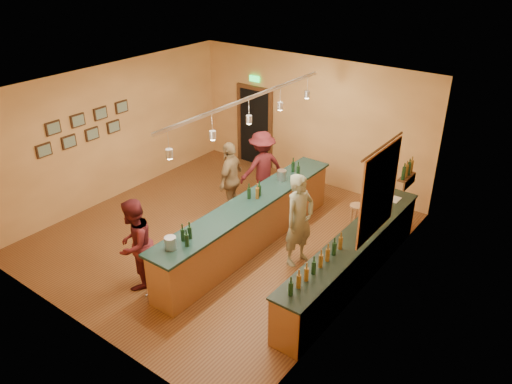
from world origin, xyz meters
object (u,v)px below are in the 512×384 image
Objects in this scene: customer_a at (135,244)px; customer_c at (262,167)px; tasting_bar at (250,221)px; customer_b at (231,179)px; back_counter at (352,260)px; bar_stool at (357,211)px; bartender at (299,220)px.

customer_c reaches higher than customer_a.
tasting_bar is 2.90× the size of customer_b.
back_counter reaches higher than bar_stool.
bar_stool is (1.46, 1.85, -0.11)m from tasting_bar.
back_counter is at bearing -76.59° from bartender.
customer_c reaches higher than tasting_bar.
tasting_bar is 2.73× the size of bartender.
back_counter is at bearing -66.08° from bar_stool.
back_counter is 3.46m from customer_b.
customer_c is at bearing 152.97° from back_counter.
customer_b is at bearing -159.25° from bar_stool.
customer_c is at bearing 156.06° from customer_b.
bar_stool is at bearing 113.92° from back_counter.
back_counter is 3.64m from customer_c.
back_counter is 2.64× the size of customer_a.
back_counter is at bearing 85.69° from customer_c.
customer_c reaches higher than back_counter.
tasting_bar is at bearing 39.23° from customer_b.
customer_a is (-1.94, -2.35, -0.07)m from bartender.
tasting_bar is at bearing 109.86° from bartender.
customer_c is at bearing -179.53° from bar_stool.
tasting_bar reaches higher than back_counter.
customer_a is 3.06m from customer_b.
customer_b is 2.75× the size of bar_stool.
bartender is 2.92× the size of bar_stool.
tasting_bar is (-2.20, -0.18, 0.12)m from back_counter.
back_counter is 7.11× the size of bar_stool.
tasting_bar is at bearing 52.07° from customer_c.
customer_c is (0.15, 0.98, -0.01)m from customer_b.
bartender reaches higher than bar_stool.
back_counter is 2.21m from tasting_bar.
customer_c is at bearing 119.35° from tasting_bar.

